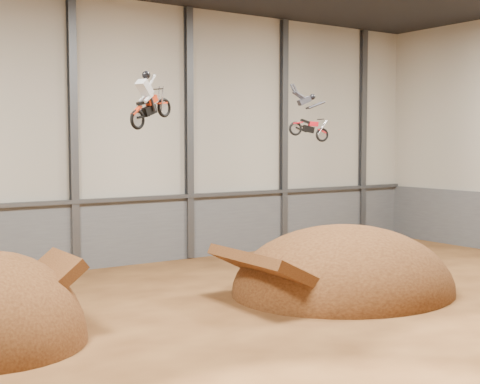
{
  "coord_description": "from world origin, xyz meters",
  "views": [
    {
      "loc": [
        -15.21,
        -17.67,
        6.53
      ],
      "look_at": [
        -0.54,
        4.0,
        4.59
      ],
      "focal_mm": 50.0,
      "sensor_mm": 36.0,
      "label": 1
    }
  ],
  "objects": [
    {
      "name": "back_wall",
      "position": [
        0.0,
        15.0,
        7.0
      ],
      "size": [
        40.0,
        0.1,
        14.0
      ],
      "primitive_type": "cube",
      "color": "#BBB5A5",
      "rests_on": "ground"
    },
    {
      "name": "fmx_rider_b",
      "position": [
        3.01,
        4.15,
        7.75
      ],
      "size": [
        2.91,
        1.4,
        2.55
      ],
      "primitive_type": null,
      "rotation": [
        0.0,
        0.21,
        -0.26
      ],
      "color": "red"
    },
    {
      "name": "steel_column_4",
      "position": [
        10.0,
        14.8,
        7.0
      ],
      "size": [
        0.4,
        0.36,
        13.9
      ],
      "primitive_type": "cube",
      "color": "#47494F",
      "rests_on": "ground"
    },
    {
      "name": "steel_column_5",
      "position": [
        16.67,
        14.8,
        7.0
      ],
      "size": [
        0.4,
        0.36,
        13.9
      ],
      "primitive_type": "cube",
      "color": "#47494F",
      "rests_on": "ground"
    },
    {
      "name": "fmx_rider_a",
      "position": [
        -4.77,
        3.09,
        8.16
      ],
      "size": [
        2.72,
        1.76,
        2.48
      ],
      "primitive_type": null,
      "rotation": [
        0.0,
        -0.31,
        0.4
      ],
      "color": "red"
    },
    {
      "name": "lower_band_back",
      "position": [
        0.0,
        14.9,
        1.75
      ],
      "size": [
        39.8,
        0.18,
        3.5
      ],
      "primitive_type": "cube",
      "color": "slate",
      "rests_on": "ground"
    },
    {
      "name": "steel_rail",
      "position": [
        0.0,
        14.75,
        3.55
      ],
      "size": [
        39.8,
        0.35,
        0.2
      ],
      "primitive_type": "cube",
      "color": "#47494F",
      "rests_on": "lower_band_back"
    },
    {
      "name": "landing_ramp",
      "position": [
        4.72,
        3.68,
        0.0
      ],
      "size": [
        10.18,
        9.0,
        5.87
      ],
      "primitive_type": "ellipsoid",
      "color": "#402210",
      "rests_on": "ground"
    },
    {
      "name": "steel_column_2",
      "position": [
        -3.33,
        14.8,
        7.0
      ],
      "size": [
        0.4,
        0.36,
        13.9
      ],
      "primitive_type": "cube",
      "color": "#47494F",
      "rests_on": "ground"
    },
    {
      "name": "steel_column_3",
      "position": [
        3.33,
        14.8,
        7.0
      ],
      "size": [
        0.4,
        0.36,
        13.9
      ],
      "primitive_type": "cube",
      "color": "#47494F",
      "rests_on": "ground"
    },
    {
      "name": "floor",
      "position": [
        0.0,
        0.0,
        0.0
      ],
      "size": [
        40.0,
        40.0,
        0.0
      ],
      "primitive_type": "plane",
      "color": "#502E15",
      "rests_on": "ground"
    }
  ]
}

